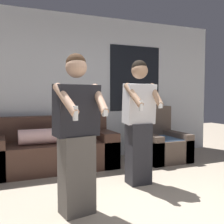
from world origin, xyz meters
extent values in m
cube|color=silver|center=(0.00, 2.91, 1.35)|extent=(5.69, 0.06, 2.70)
cube|color=black|center=(1.05, 2.87, 1.55)|extent=(1.10, 0.01, 1.30)
cube|color=#472D23|center=(-0.69, 2.40, 0.22)|extent=(2.02, 0.85, 0.45)
cube|color=#472D23|center=(-0.69, 2.72, 0.65)|extent=(2.02, 0.22, 0.41)
cube|color=#472D23|center=(0.18, 2.40, 0.29)|extent=(0.28, 0.85, 0.59)
cylinder|color=beige|center=(-0.69, 2.29, 0.57)|extent=(1.10, 0.24, 0.24)
cube|color=brown|center=(1.29, 2.27, 0.21)|extent=(0.81, 0.92, 0.41)
cube|color=brown|center=(1.29, 2.62, 0.70)|extent=(0.81, 0.20, 0.58)
cube|color=brown|center=(0.98, 2.27, 0.26)|extent=(0.18, 0.92, 0.51)
cube|color=brown|center=(1.60, 2.27, 0.26)|extent=(0.18, 0.92, 0.51)
cube|color=slate|center=(1.29, 2.22, 0.42)|extent=(0.68, 0.73, 0.01)
cube|color=#56514C|center=(-0.75, 0.69, 0.40)|extent=(0.37, 0.30, 0.81)
cube|color=black|center=(-0.75, 0.68, 1.07)|extent=(0.47, 0.32, 0.53)
sphere|color=tan|center=(-0.75, 0.68, 1.49)|extent=(0.21, 0.21, 0.21)
sphere|color=#3D2819|center=(-0.75, 0.69, 1.53)|extent=(0.20, 0.20, 0.20)
cylinder|color=tan|center=(-0.90, 0.50, 1.18)|extent=(0.20, 0.36, 0.31)
cube|color=white|center=(-0.85, 0.36, 1.06)|extent=(0.04, 0.04, 0.13)
cylinder|color=tan|center=(-0.55, 0.57, 1.18)|extent=(0.08, 0.36, 0.31)
cube|color=white|center=(-0.55, 0.42, 1.06)|extent=(0.05, 0.04, 0.08)
cube|color=#28282D|center=(0.26, 1.25, 0.42)|extent=(0.30, 0.24, 0.83)
cube|color=silver|center=(0.26, 1.24, 1.10)|extent=(0.41, 0.26, 0.55)
sphere|color=#A37A5B|center=(0.26, 1.23, 1.54)|extent=(0.22, 0.22, 0.22)
sphere|color=black|center=(0.26, 1.24, 1.58)|extent=(0.21, 0.21, 0.21)
cylinder|color=#A37A5B|center=(0.10, 1.09, 1.22)|extent=(0.14, 0.36, 0.32)
cube|color=white|center=(0.12, 0.94, 1.09)|extent=(0.04, 0.04, 0.13)
cylinder|color=#A37A5B|center=(0.43, 1.09, 1.22)|extent=(0.14, 0.36, 0.32)
cube|color=white|center=(0.41, 0.94, 1.09)|extent=(0.04, 0.04, 0.08)
camera|label=1|loc=(-1.43, -1.88, 1.22)|focal=42.00mm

